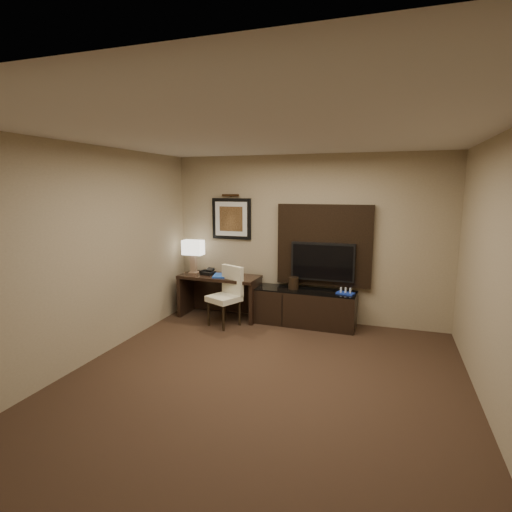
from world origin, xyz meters
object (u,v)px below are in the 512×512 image
at_px(desk_chair, 224,298).
at_px(desk, 220,296).
at_px(table_lamp, 193,255).
at_px(ice_bucket, 293,283).
at_px(credenza, 302,307).
at_px(minibar_tray, 346,291).
at_px(tv, 323,262).
at_px(desk_phone, 208,271).

bearing_deg(desk_chair, desk, 146.50).
xyz_separation_m(table_lamp, ice_bucket, (1.77, 0.01, -0.36)).
height_order(desk, ice_bucket, ice_bucket).
height_order(credenza, desk_chair, desk_chair).
xyz_separation_m(ice_bucket, minibar_tray, (0.83, -0.05, -0.05)).
relative_size(tv, minibar_tray, 3.84).
bearing_deg(credenza, table_lamp, -178.53).
xyz_separation_m(credenza, ice_bucket, (-0.16, 0.01, 0.38)).
bearing_deg(minibar_tray, ice_bucket, 176.53).
xyz_separation_m(desk, minibar_tray, (2.09, 0.01, 0.26)).
height_order(desk_chair, minibar_tray, desk_chair).
distance_m(credenza, desk_phone, 1.71).
relative_size(table_lamp, desk_phone, 3.02).
distance_m(desk, table_lamp, 0.84).
distance_m(tv, ice_bucket, 0.57).
bearing_deg(table_lamp, desk_phone, -7.01).
distance_m(tv, desk_chair, 1.67).
relative_size(credenza, table_lamp, 2.68).
bearing_deg(credenza, desk_chair, -157.91).
relative_size(tv, desk_phone, 4.83).
bearing_deg(credenza, tv, 28.03).
distance_m(ice_bucket, minibar_tray, 0.83).
bearing_deg(ice_bucket, tv, 16.89).
xyz_separation_m(desk_chair, desk_phone, (-0.47, 0.41, 0.32)).
xyz_separation_m(tv, desk_chair, (-1.45, -0.58, -0.56)).
bearing_deg(credenza, minibar_tray, -2.17).
height_order(desk, desk_chair, desk_chair).
height_order(credenza, minibar_tray, minibar_tray).
distance_m(desk, ice_bucket, 1.30).
height_order(desk, table_lamp, table_lamp).
xyz_separation_m(desk, desk_chair, (0.24, -0.39, 0.10)).
xyz_separation_m(table_lamp, minibar_tray, (2.59, -0.04, -0.41)).
relative_size(desk_chair, minibar_tray, 3.49).
bearing_deg(desk_chair, minibar_tray, 36.94).
distance_m(desk_chair, minibar_tray, 1.89).
relative_size(desk_chair, table_lamp, 1.46).
bearing_deg(desk_chair, tv, 46.53).
bearing_deg(ice_bucket, minibar_tray, -3.47).
height_order(desk_chair, table_lamp, table_lamp).
bearing_deg(tv, desk_phone, -174.83).
distance_m(credenza, ice_bucket, 0.42).
bearing_deg(ice_bucket, credenza, -2.63).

